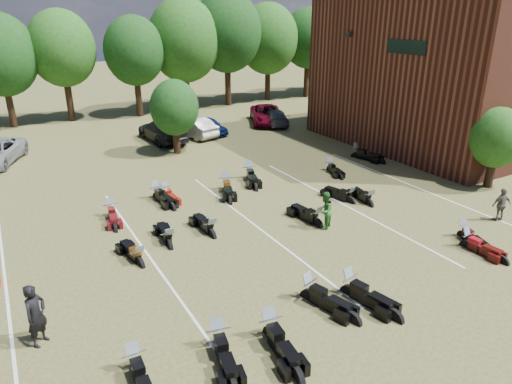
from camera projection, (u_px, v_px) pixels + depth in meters
ground at (353, 238)px, 19.36m from camera, size 160.00×160.00×0.00m
car_3 at (163, 130)px, 33.55m from camera, size 2.55×5.66×1.61m
car_4 at (209, 126)px, 35.53m from camera, size 2.04×3.93×1.28m
car_5 at (193, 127)px, 34.70m from camera, size 2.59×4.71×1.47m
car_6 at (267, 115)px, 38.84m from camera, size 4.59×6.04×1.52m
car_7 at (275, 117)px, 38.38m from camera, size 3.31×4.79×1.29m
person_black at (36, 315)px, 12.87m from camera, size 0.83×0.82×1.93m
person_green at (325, 211)px, 19.91m from camera, size 1.05×1.00×1.70m
person_grey at (501, 205)px, 20.67m from camera, size 1.00×0.65×1.58m
motorcycle_0 at (136, 371)px, 12.18m from camera, size 0.78×2.22×1.22m
motorcycle_1 at (218, 348)px, 13.03m from camera, size 1.21×2.44×1.30m
motorcycle_2 at (270, 338)px, 13.42m from camera, size 1.09×2.55×1.38m
motorcycle_3 at (309, 299)px, 15.25m from camera, size 1.37×2.51×1.33m
motorcycle_4 at (349, 295)px, 15.48m from camera, size 1.24×2.56×1.37m
motorcycle_5 at (462, 237)px, 19.43m from camera, size 1.24×2.10×1.11m
motorcycle_6 at (466, 247)px, 18.59m from camera, size 0.78×2.12×1.16m
motorcycle_8 at (140, 265)px, 17.27m from camera, size 1.01×2.28×1.23m
motorcycle_9 at (170, 247)px, 18.62m from camera, size 0.91×2.27×1.23m
motorcycle_10 at (212, 236)px, 19.50m from camera, size 0.82×2.29×1.26m
motorcycle_11 at (317, 226)px, 20.46m from camera, size 1.01×2.46×1.33m
motorcycle_12 at (369, 205)px, 22.60m from camera, size 1.04×2.26×1.21m
motorcycle_13 at (350, 203)px, 22.92m from camera, size 1.22×2.32×1.24m
motorcycle_14 at (112, 216)px, 21.38m from camera, size 0.98×2.26×1.22m
motorcycle_15 at (166, 197)px, 23.62m from camera, size 0.66×2.02×1.12m
motorcycle_16 at (157, 199)px, 23.40m from camera, size 1.04×2.42×1.31m
motorcycle_17 at (226, 190)px, 24.56m from camera, size 1.59×2.62×1.39m
motorcycle_18 at (249, 178)px, 26.24m from camera, size 1.52×2.63×1.40m
motorcycle_19 at (329, 171)px, 27.47m from camera, size 1.08×2.12×1.13m
motorcycle_20 at (356, 158)px, 29.95m from camera, size 1.51×2.62×1.39m
brick_building at (501, 62)px, 34.82m from camera, size 25.40×15.20×10.70m
tree_line at (128, 44)px, 39.94m from camera, size 56.00×6.00×9.79m
young_tree_near_building at (497, 138)px, 24.01m from camera, size 2.80×2.80×4.16m
young_tree_midfield at (174, 108)px, 29.79m from camera, size 3.20×3.20×4.70m
parking_lines at (256, 226)px, 20.39m from camera, size 20.10×14.00×0.01m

